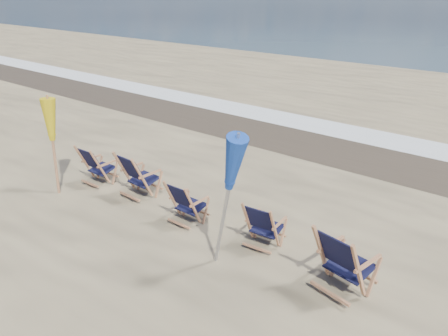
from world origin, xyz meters
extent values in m
cube|color=silver|center=(0.00, 8.30, 0.00)|extent=(200.00, 1.40, 0.01)
cube|color=#42362A|center=(0.00, 6.80, 0.00)|extent=(200.00, 2.60, 0.00)
cylinder|color=#A56D4A|center=(-3.21, 0.66, 1.00)|extent=(0.06, 0.06, 2.00)
cone|color=gold|center=(-3.21, 0.66, 1.52)|extent=(0.30, 0.30, 0.85)
cylinder|color=#A5A5AD|center=(1.24, 0.66, 1.20)|extent=(0.06, 0.06, 2.41)
cone|color=#163A98|center=(1.24, 0.66, 1.93)|extent=(0.30, 0.30, 0.85)
camera|label=1|loc=(4.67, -3.67, 4.10)|focal=35.00mm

